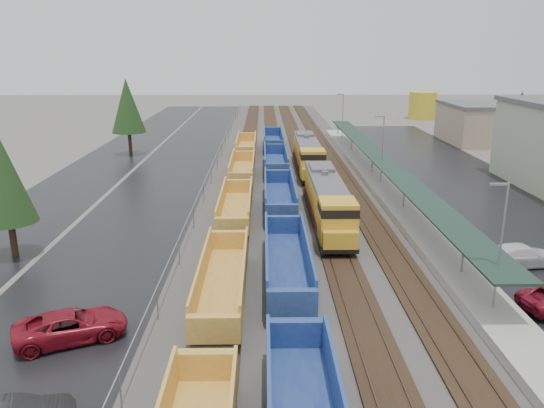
{
  "coord_description": "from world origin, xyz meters",
  "views": [
    {
      "loc": [
        -3.51,
        -7.06,
        14.71
      ],
      "look_at": [
        -2.8,
        36.77,
        2.0
      ],
      "focal_mm": 35.0,
      "sensor_mm": 36.0,
      "label": 1
    }
  ],
  "objects": [
    {
      "name": "tree_west_far",
      "position": [
        -23.0,
        70.0,
        7.12
      ],
      "size": [
        4.84,
        4.84,
        11.0
      ],
      "color": "#332316",
      "rests_on": "ground"
    },
    {
      "name": "station_platform",
      "position": [
        9.5,
        50.01,
        0.73
      ],
      "size": [
        3.0,
        80.0,
        8.0
      ],
      "color": "#9E9B93",
      "rests_on": "ground"
    },
    {
      "name": "ballast_strip",
      "position": [
        0.0,
        60.0,
        0.04
      ],
      "size": [
        20.0,
        160.0,
        0.08
      ],
      "primitive_type": "cube",
      "color": "#302D2B",
      "rests_on": "ground"
    },
    {
      "name": "parked_car_east_c",
      "position": [
        14.73,
        27.57,
        0.79
      ],
      "size": [
        3.06,
        5.71,
        1.57
      ],
      "primitive_type": "imported",
      "rotation": [
        0.0,
        0.0,
        1.74
      ],
      "color": "white",
      "rests_on": "ground"
    },
    {
      "name": "storage_tank",
      "position": [
        31.97,
        111.89,
        2.97
      ],
      "size": [
        5.94,
        5.94,
        5.94
      ],
      "primitive_type": "cylinder",
      "color": "gold",
      "rests_on": "ground"
    },
    {
      "name": "locomotive_lead",
      "position": [
        2.0,
        36.9,
        2.23
      ],
      "size": [
        2.77,
        18.25,
        4.13
      ],
      "color": "black",
      "rests_on": "ground"
    },
    {
      "name": "well_string_blue",
      "position": [
        -2.0,
        33.73,
        1.23
      ],
      "size": [
        2.84,
        96.59,
        2.52
      ],
      "color": "navy",
      "rests_on": "ground"
    },
    {
      "name": "trackbed",
      "position": [
        -0.0,
        60.0,
        0.16
      ],
      "size": [
        14.6,
        160.0,
        0.22
      ],
      "color": "black",
      "rests_on": "ground"
    },
    {
      "name": "east_commuter_lot",
      "position": [
        19.0,
        50.0,
        0.01
      ],
      "size": [
        16.0,
        100.0,
        0.02
      ],
      "primitive_type": "cube",
      "color": "black",
      "rests_on": "ground"
    },
    {
      "name": "west_road",
      "position": [
        -25.0,
        60.0,
        0.01
      ],
      "size": [
        9.0,
        160.0,
        0.02
      ],
      "primitive_type": "cube",
      "color": "black",
      "rests_on": "ground"
    },
    {
      "name": "tree_west_near",
      "position": [
        -22.0,
        30.0,
        5.82
      ],
      "size": [
        3.96,
        3.96,
        9.0
      ],
      "color": "#332316",
      "rests_on": "ground"
    },
    {
      "name": "parked_car_west_c",
      "position": [
        -13.68,
        18.04,
        0.8
      ],
      "size": [
        4.72,
        6.32,
        1.6
      ],
      "primitive_type": "imported",
      "rotation": [
        0.0,
        0.0,
        1.98
      ],
      "color": "maroon",
      "rests_on": "ground"
    },
    {
      "name": "tree_east",
      "position": [
        28.0,
        58.0,
        6.47
      ],
      "size": [
        4.4,
        4.4,
        10.0
      ],
      "color": "#332316",
      "rests_on": "ground"
    },
    {
      "name": "west_parking_lot",
      "position": [
        -15.0,
        60.0,
        0.01
      ],
      "size": [
        10.0,
        160.0,
        0.02
      ],
      "primitive_type": "cube",
      "color": "black",
      "rests_on": "ground"
    },
    {
      "name": "well_string_yellow",
      "position": [
        -6.0,
        30.4,
        1.19
      ],
      "size": [
        2.72,
        92.21,
        2.41
      ],
      "color": "#BD8634",
      "rests_on": "ground"
    },
    {
      "name": "chainlink_fence",
      "position": [
        -9.5,
        58.44,
        1.61
      ],
      "size": [
        0.08,
        160.04,
        2.02
      ],
      "color": "gray",
      "rests_on": "ground"
    },
    {
      "name": "locomotive_trail",
      "position": [
        2.0,
        57.9,
        2.23
      ],
      "size": [
        2.77,
        18.25,
        4.13
      ],
      "color": "black",
      "rests_on": "ground"
    },
    {
      "name": "distant_hills",
      "position": [
        44.79,
        210.68,
        0.0
      ],
      "size": [
        301.0,
        140.0,
        25.2
      ],
      "color": "#42523F",
      "rests_on": "ground"
    }
  ]
}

